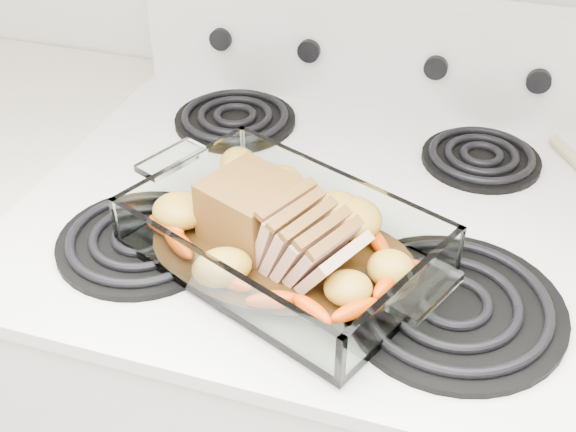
% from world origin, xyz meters
% --- Properties ---
extents(electric_range, '(0.78, 0.70, 1.12)m').
position_xyz_m(electric_range, '(0.00, 1.66, 0.48)').
color(electric_range, white).
rests_on(electric_range, ground).
extents(baking_dish, '(0.34, 0.23, 0.07)m').
position_xyz_m(baking_dish, '(-0.01, 1.51, 0.96)').
color(baking_dish, silver).
rests_on(baking_dish, electric_range).
extents(pork_roast, '(0.20, 0.10, 0.08)m').
position_xyz_m(pork_roast, '(-0.03, 1.51, 0.99)').
color(pork_roast, olive).
rests_on(pork_roast, baking_dish).
extents(roast_vegetables, '(0.37, 0.20, 0.04)m').
position_xyz_m(roast_vegetables, '(-0.02, 1.55, 0.97)').
color(roast_vegetables, '#E54306').
rests_on(roast_vegetables, baking_dish).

